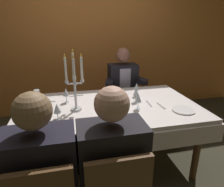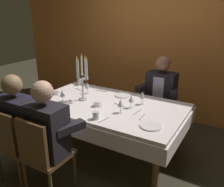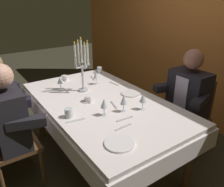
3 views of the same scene
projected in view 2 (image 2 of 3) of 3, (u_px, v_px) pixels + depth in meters
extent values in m
plane|color=#383425|center=(107.00, 154.00, 3.23)|extent=(12.00, 12.00, 0.00)
cube|color=orange|center=(157.00, 40.00, 4.12)|extent=(6.00, 0.12, 2.70)
cube|color=white|center=(107.00, 105.00, 2.99)|extent=(1.90, 1.10, 0.04)
cube|color=white|center=(107.00, 113.00, 3.02)|extent=(1.94, 1.14, 0.18)
cylinder|color=brown|center=(37.00, 130.00, 3.16)|extent=(0.07, 0.07, 0.70)
cylinder|color=brown|center=(155.00, 170.00, 2.36)|extent=(0.07, 0.07, 0.70)
cylinder|color=brown|center=(78.00, 108.00, 3.86)|extent=(0.07, 0.07, 0.70)
cylinder|color=brown|center=(179.00, 133.00, 3.06)|extent=(0.07, 0.07, 0.70)
cylinder|color=silver|center=(83.00, 99.00, 3.11)|extent=(0.11, 0.11, 0.02)
cylinder|color=silver|center=(83.00, 88.00, 3.06)|extent=(0.02, 0.02, 0.28)
cylinder|color=silver|center=(82.00, 75.00, 3.00)|extent=(0.04, 0.04, 0.02)
cylinder|color=white|center=(82.00, 65.00, 2.96)|extent=(0.02, 0.02, 0.22)
ellipsoid|color=yellow|center=(81.00, 55.00, 2.92)|extent=(0.02, 0.02, 0.03)
cylinder|color=silver|center=(85.00, 80.00, 3.01)|extent=(0.07, 0.01, 0.01)
cylinder|color=silver|center=(87.00, 78.00, 2.98)|extent=(0.04, 0.04, 0.02)
cylinder|color=white|center=(87.00, 69.00, 2.94)|extent=(0.02, 0.02, 0.22)
ellipsoid|color=yellow|center=(86.00, 59.00, 2.90)|extent=(0.02, 0.02, 0.03)
cylinder|color=silver|center=(84.00, 78.00, 3.05)|extent=(0.01, 0.07, 0.01)
cylinder|color=silver|center=(86.00, 76.00, 3.08)|extent=(0.04, 0.04, 0.02)
cylinder|color=white|center=(85.00, 67.00, 3.04)|extent=(0.02, 0.02, 0.22)
ellipsoid|color=yellow|center=(85.00, 57.00, 2.99)|extent=(0.02, 0.02, 0.03)
cylinder|color=silver|center=(80.00, 79.00, 3.04)|extent=(0.07, 0.01, 0.01)
cylinder|color=silver|center=(78.00, 77.00, 3.05)|extent=(0.04, 0.04, 0.02)
cylinder|color=white|center=(77.00, 68.00, 3.01)|extent=(0.02, 0.02, 0.22)
ellipsoid|color=yellow|center=(77.00, 57.00, 2.97)|extent=(0.02, 0.02, 0.03)
cylinder|color=silver|center=(80.00, 80.00, 2.99)|extent=(0.01, 0.08, 0.01)
cylinder|color=silver|center=(79.00, 79.00, 2.96)|extent=(0.04, 0.04, 0.02)
cylinder|color=white|center=(78.00, 69.00, 2.92)|extent=(0.02, 0.02, 0.22)
ellipsoid|color=yellow|center=(78.00, 59.00, 2.87)|extent=(0.02, 0.02, 0.03)
cylinder|color=white|center=(151.00, 126.00, 2.40)|extent=(0.23, 0.23, 0.01)
cylinder|color=white|center=(123.00, 95.00, 3.25)|extent=(0.21, 0.21, 0.01)
cylinder|color=silver|center=(63.00, 102.00, 3.04)|extent=(0.06, 0.06, 0.00)
cylinder|color=silver|center=(63.00, 99.00, 3.03)|extent=(0.01, 0.01, 0.07)
cone|color=silver|center=(62.00, 93.00, 3.00)|extent=(0.07, 0.07, 0.08)
cylinder|color=silver|center=(131.00, 108.00, 2.86)|extent=(0.06, 0.06, 0.00)
cylinder|color=silver|center=(131.00, 105.00, 2.85)|extent=(0.01, 0.01, 0.07)
cone|color=silver|center=(131.00, 98.00, 2.82)|extent=(0.07, 0.07, 0.08)
cylinder|color=maroon|center=(131.00, 100.00, 2.83)|extent=(0.04, 0.04, 0.03)
cylinder|color=silver|center=(120.00, 112.00, 2.73)|extent=(0.06, 0.06, 0.00)
cylinder|color=silver|center=(120.00, 109.00, 2.72)|extent=(0.01, 0.01, 0.07)
cone|color=silver|center=(121.00, 103.00, 2.69)|extent=(0.07, 0.07, 0.08)
cylinder|color=silver|center=(142.00, 104.00, 2.97)|extent=(0.06, 0.06, 0.00)
cylinder|color=silver|center=(142.00, 101.00, 2.96)|extent=(0.01, 0.01, 0.07)
cone|color=silver|center=(142.00, 95.00, 2.93)|extent=(0.07, 0.07, 0.08)
cylinder|color=#E0D172|center=(142.00, 97.00, 2.94)|extent=(0.04, 0.04, 0.03)
cylinder|color=silver|center=(88.00, 93.00, 3.35)|extent=(0.06, 0.06, 0.00)
cylinder|color=silver|center=(87.00, 91.00, 3.34)|extent=(0.01, 0.01, 0.07)
cone|color=silver|center=(87.00, 85.00, 3.31)|extent=(0.07, 0.07, 0.08)
cylinder|color=maroon|center=(87.00, 87.00, 3.32)|extent=(0.04, 0.04, 0.03)
cylinder|color=silver|center=(96.00, 115.00, 2.56)|extent=(0.07, 0.07, 0.08)
cylinder|color=silver|center=(79.00, 82.00, 3.71)|extent=(0.07, 0.07, 0.09)
cylinder|color=white|center=(97.00, 106.00, 2.91)|extent=(0.12, 0.12, 0.01)
cylinder|color=white|center=(97.00, 104.00, 2.89)|extent=(0.08, 0.08, 0.05)
torus|color=white|center=(100.00, 104.00, 2.87)|extent=(0.04, 0.01, 0.04)
cylinder|color=white|center=(56.00, 94.00, 3.30)|extent=(0.12, 0.12, 0.01)
cylinder|color=white|center=(56.00, 92.00, 3.29)|extent=(0.08, 0.08, 0.05)
torus|color=white|center=(59.00, 93.00, 3.27)|extent=(0.04, 0.01, 0.04)
cube|color=#B7B7BC|center=(119.00, 105.00, 2.94)|extent=(0.17, 0.06, 0.01)
cube|color=#B7B7BC|center=(137.00, 112.00, 2.74)|extent=(0.03, 0.17, 0.01)
cube|color=#B7B7BC|center=(142.00, 117.00, 2.61)|extent=(0.03, 0.17, 0.01)
cube|color=#B7B7BC|center=(102.00, 91.00, 3.44)|extent=(0.17, 0.04, 0.01)
cube|color=#B7B7BC|center=(104.00, 120.00, 2.54)|extent=(0.04, 0.17, 0.01)
cube|color=#B7B7BC|center=(79.00, 90.00, 3.50)|extent=(0.17, 0.06, 0.01)
cylinder|color=brown|center=(46.00, 158.00, 2.79)|extent=(0.04, 0.04, 0.42)
cylinder|color=brown|center=(25.00, 149.00, 2.96)|extent=(0.04, 0.04, 0.42)
cylinder|color=brown|center=(21.00, 176.00, 2.50)|extent=(0.04, 0.04, 0.42)
cube|color=brown|center=(21.00, 144.00, 2.65)|extent=(0.42, 0.42, 0.04)
cube|color=brown|center=(2.00, 132.00, 2.42)|extent=(0.38, 0.04, 0.44)
cube|color=black|center=(17.00, 121.00, 2.55)|extent=(0.42, 0.26, 0.54)
cube|color=white|center=(27.00, 114.00, 2.65)|extent=(0.16, 0.01, 0.40)
sphere|color=#916E4C|center=(12.00, 85.00, 2.42)|extent=(0.21, 0.21, 0.21)
cube|color=black|center=(38.00, 118.00, 2.52)|extent=(0.19, 0.34, 0.08)
cube|color=black|center=(11.00, 110.00, 2.73)|extent=(0.19, 0.34, 0.08)
cylinder|color=brown|center=(75.00, 170.00, 2.58)|extent=(0.04, 0.04, 0.42)
cylinder|color=brown|center=(50.00, 160.00, 2.75)|extent=(0.04, 0.04, 0.42)
cylinder|color=brown|center=(25.00, 178.00, 2.46)|extent=(0.04, 0.04, 0.42)
cube|color=brown|center=(49.00, 155.00, 2.45)|extent=(0.42, 0.42, 0.04)
cube|color=brown|center=(32.00, 144.00, 2.21)|extent=(0.38, 0.04, 0.44)
cube|color=black|center=(46.00, 130.00, 2.35)|extent=(0.42, 0.26, 0.54)
cube|color=#C1B1CD|center=(55.00, 122.00, 2.45)|extent=(0.16, 0.01, 0.40)
sphere|color=#DCA388|center=(42.00, 92.00, 2.21)|extent=(0.21, 0.21, 0.21)
cube|color=black|center=(70.00, 128.00, 2.31)|extent=(0.19, 0.34, 0.08)
cube|color=black|center=(38.00, 118.00, 2.52)|extent=(0.19, 0.34, 0.08)
cylinder|color=brown|center=(143.00, 124.00, 3.62)|extent=(0.04, 0.04, 0.42)
cylinder|color=brown|center=(166.00, 130.00, 3.45)|extent=(0.04, 0.04, 0.42)
cylinder|color=brown|center=(152.00, 115.00, 3.91)|extent=(0.04, 0.04, 0.42)
cylinder|color=brown|center=(174.00, 120.00, 3.74)|extent=(0.04, 0.04, 0.42)
cube|color=brown|center=(160.00, 108.00, 3.60)|extent=(0.42, 0.42, 0.04)
cube|color=brown|center=(165.00, 90.00, 3.68)|extent=(0.38, 0.04, 0.44)
cube|color=black|center=(161.00, 90.00, 3.51)|extent=(0.42, 0.26, 0.54)
cube|color=#BBAFD1|center=(158.00, 91.00, 3.39)|extent=(0.16, 0.01, 0.40)
sphere|color=#9F6352|center=(163.00, 63.00, 3.37)|extent=(0.21, 0.21, 0.21)
cube|color=black|center=(145.00, 87.00, 3.52)|extent=(0.19, 0.34, 0.08)
cube|color=black|center=(174.00, 92.00, 3.31)|extent=(0.19, 0.34, 0.08)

